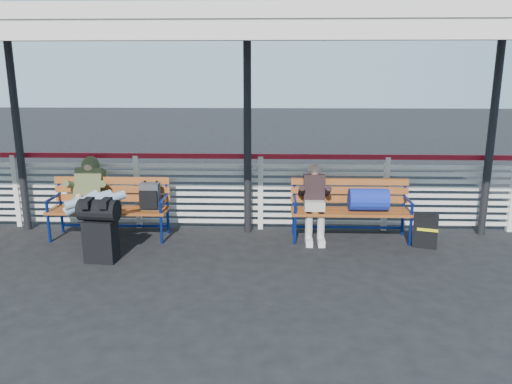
{
  "coord_description": "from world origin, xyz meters",
  "views": [
    {
      "loc": [
        2.2,
        -5.9,
        2.5
      ],
      "look_at": [
        1.96,
        1.0,
        0.83
      ],
      "focal_mm": 35.0,
      "sensor_mm": 36.0,
      "label": 1
    }
  ],
  "objects_px": {
    "bench_right": "(359,202)",
    "suitcase_side": "(425,231)",
    "luggage_stack": "(100,228)",
    "bench_left": "(119,201)",
    "companion_person": "(314,201)",
    "traveler_man": "(91,197)"
  },
  "relations": [
    {
      "from": "luggage_stack",
      "to": "suitcase_side",
      "type": "distance_m",
      "value": 4.6
    },
    {
      "from": "traveler_man",
      "to": "companion_person",
      "type": "distance_m",
      "value": 3.3
    },
    {
      "from": "suitcase_side",
      "to": "bench_left",
      "type": "bearing_deg",
      "value": -166.34
    },
    {
      "from": "bench_right",
      "to": "traveler_man",
      "type": "distance_m",
      "value": 3.97
    },
    {
      "from": "bench_right",
      "to": "suitcase_side",
      "type": "relative_size",
      "value": 3.76
    },
    {
      "from": "bench_right",
      "to": "suitcase_side",
      "type": "xyz_separation_m",
      "value": [
        0.93,
        -0.31,
        -0.35
      ]
    },
    {
      "from": "luggage_stack",
      "to": "bench_left",
      "type": "distance_m",
      "value": 1.04
    },
    {
      "from": "bench_left",
      "to": "companion_person",
      "type": "height_order",
      "value": "companion_person"
    },
    {
      "from": "bench_right",
      "to": "suitcase_side",
      "type": "distance_m",
      "value": 1.04
    },
    {
      "from": "suitcase_side",
      "to": "traveler_man",
      "type": "bearing_deg",
      "value": -161.98
    },
    {
      "from": "luggage_stack",
      "to": "traveler_man",
      "type": "distance_m",
      "value": 0.81
    },
    {
      "from": "bench_left",
      "to": "bench_right",
      "type": "height_order",
      "value": "same"
    },
    {
      "from": "luggage_stack",
      "to": "bench_left",
      "type": "xyz_separation_m",
      "value": [
        -0.05,
        1.04,
        0.11
      ]
    },
    {
      "from": "companion_person",
      "to": "suitcase_side",
      "type": "height_order",
      "value": "companion_person"
    },
    {
      "from": "suitcase_side",
      "to": "luggage_stack",
      "type": "bearing_deg",
      "value": -153.34
    },
    {
      "from": "bench_left",
      "to": "bench_right",
      "type": "distance_m",
      "value": 3.66
    },
    {
      "from": "companion_person",
      "to": "traveler_man",
      "type": "bearing_deg",
      "value": -173.82
    },
    {
      "from": "luggage_stack",
      "to": "bench_right",
      "type": "xyz_separation_m",
      "value": [
        3.61,
        1.05,
        0.12
      ]
    },
    {
      "from": "bench_right",
      "to": "suitcase_side",
      "type": "height_order",
      "value": "bench_right"
    },
    {
      "from": "bench_right",
      "to": "suitcase_side",
      "type": "bearing_deg",
      "value": -18.27
    },
    {
      "from": "traveler_man",
      "to": "suitcase_side",
      "type": "relative_size",
      "value": 3.42
    },
    {
      "from": "companion_person",
      "to": "suitcase_side",
      "type": "distance_m",
      "value": 1.67
    }
  ]
}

